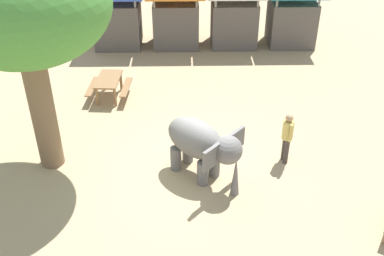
# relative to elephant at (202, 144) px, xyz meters

# --- Properties ---
(ground_plane) EXTENTS (60.00, 60.00, 0.00)m
(ground_plane) POSITION_rel_elephant_xyz_m (-0.31, 0.36, -1.10)
(ground_plane) COLOR tan
(elephant) EXTENTS (2.34, 2.30, 1.73)m
(elephant) POSITION_rel_elephant_xyz_m (0.00, 0.00, 0.00)
(elephant) COLOR slate
(elephant) RESTS_ON ground_plane
(person_handler) EXTENTS (0.32, 0.50, 1.62)m
(person_handler) POSITION_rel_elephant_xyz_m (2.49, 0.64, -0.16)
(person_handler) COLOR #3F3833
(person_handler) RESTS_ON ground_plane
(shade_tree_main) EXTENTS (4.43, 4.06, 6.39)m
(shade_tree_main) POSITION_rel_elephant_xyz_m (-4.40, 0.71, 3.63)
(shade_tree_main) COLOR brown
(shade_tree_main) RESTS_ON ground_plane
(picnic_table_near) EXTENTS (1.58, 1.60, 0.78)m
(picnic_table_near) POSITION_rel_elephant_xyz_m (-3.21, 4.64, -0.52)
(picnic_table_near) COLOR olive
(picnic_table_near) RESTS_ON ground_plane
(market_stall_blue) EXTENTS (2.50, 2.50, 2.52)m
(market_stall_blue) POSITION_rel_elephant_xyz_m (-3.40, 9.61, 0.04)
(market_stall_blue) COLOR #59514C
(market_stall_blue) RESTS_ON ground_plane
(market_stall_orange) EXTENTS (2.50, 2.50, 2.52)m
(market_stall_orange) POSITION_rel_elephant_xyz_m (-0.80, 9.61, 0.04)
(market_stall_orange) COLOR #59514C
(market_stall_orange) RESTS_ON ground_plane
(market_stall_white) EXTENTS (2.50, 2.50, 2.52)m
(market_stall_white) POSITION_rel_elephant_xyz_m (1.80, 9.61, 0.04)
(market_stall_white) COLOR #59514C
(market_stall_white) RESTS_ON ground_plane
(market_stall_teal) EXTENTS (2.50, 2.50, 2.52)m
(market_stall_teal) POSITION_rel_elephant_xyz_m (4.40, 9.61, 0.04)
(market_stall_teal) COLOR #59514C
(market_stall_teal) RESTS_ON ground_plane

